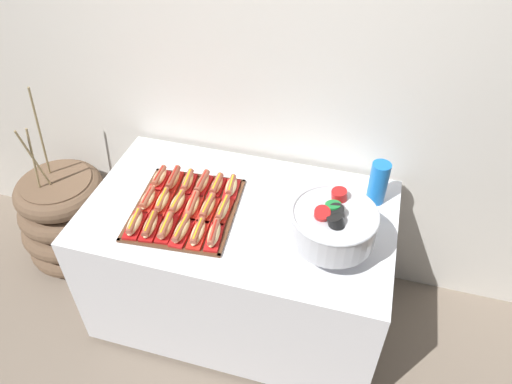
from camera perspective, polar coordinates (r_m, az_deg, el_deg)
name	(u,v)px	position (r m, az deg, el deg)	size (l,w,h in m)	color
ground_plane	(242,307)	(2.90, -1.68, -13.55)	(10.00, 10.00, 0.00)	#7A6B5B
back_wall	(268,64)	(2.41, 1.42, 15.01)	(6.00, 0.10, 2.60)	silver
buffet_table	(241,261)	(2.57, -1.86, -8.26)	(1.49, 0.87, 0.79)	silver
floor_vase	(69,218)	(3.20, -21.40, -2.89)	(0.60, 0.60, 1.16)	brown
serving_tray	(186,209)	(2.32, -8.40, -2.05)	(0.52, 0.56, 0.01)	#56331E
hot_dog_0	(135,223)	(2.26, -14.27, -3.64)	(0.09, 0.18, 0.06)	#B21414
hot_dog_1	(150,226)	(2.23, -12.50, -3.95)	(0.09, 0.18, 0.06)	#B21414
hot_dog_2	(166,228)	(2.20, -10.70, -4.18)	(0.08, 0.17, 0.06)	#B21414
hot_dog_3	(182,230)	(2.18, -8.84, -4.49)	(0.07, 0.18, 0.06)	red
hot_dog_4	(198,233)	(2.16, -6.95, -4.86)	(0.08, 0.18, 0.06)	red
hot_dog_5	(214,235)	(2.14, -5.03, -5.09)	(0.08, 0.18, 0.06)	red
hot_dog_6	(148,200)	(2.36, -12.79, -0.88)	(0.08, 0.16, 0.06)	red
hot_dog_7	(162,202)	(2.34, -11.09, -1.12)	(0.08, 0.18, 0.06)	red
hot_dog_8	(177,203)	(2.31, -9.36, -1.36)	(0.07, 0.16, 0.06)	#B21414
hot_dog_9	(193,206)	(2.29, -7.58, -1.63)	(0.08, 0.18, 0.06)	red
hot_dog_10	(208,208)	(2.27, -5.78, -1.89)	(0.07, 0.18, 0.06)	red
hot_dog_11	(223,210)	(2.25, -3.95, -2.11)	(0.06, 0.18, 0.06)	red
hot_dog_12	(159,178)	(2.47, -11.45, 1.67)	(0.08, 0.16, 0.06)	red
hot_dog_13	(173,179)	(2.45, -9.82, 1.49)	(0.07, 0.17, 0.06)	red
hot_dog_14	(188,182)	(2.43, -8.14, 1.22)	(0.08, 0.17, 0.06)	#B21414
hot_dog_15	(202,183)	(2.41, -6.45, 1.03)	(0.07, 0.17, 0.06)	red
hot_dog_16	(217,186)	(2.39, -4.72, 0.77)	(0.07, 0.16, 0.06)	#B21414
hot_dog_17	(231,187)	(2.37, -2.97, 0.57)	(0.09, 0.16, 0.06)	red
punch_bowl	(333,224)	(2.03, 9.20, -3.81)	(0.37, 0.37, 0.28)	silver
cup_stack	(378,183)	(2.35, 14.37, 1.07)	(0.09, 0.09, 0.22)	blue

